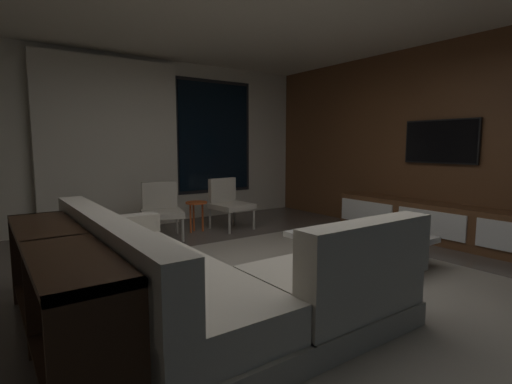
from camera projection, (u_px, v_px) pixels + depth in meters
The scene contains 13 objects.
floor at pixel (284, 288), 3.55m from camera, with size 9.20×9.20×0.00m, color #564C44.
back_wall_with_window at pixel (140, 143), 6.27m from camera, with size 6.60×0.30×2.70m.
media_wall at pixel (463, 141), 5.15m from camera, with size 0.12×7.80×2.70m.
area_rug at pixel (320, 283), 3.67m from camera, with size 3.20×3.80×0.01m, color gray.
sectional_couch at pixel (200, 283), 2.86m from camera, with size 1.98×2.50×0.82m.
coffee_table at pixel (359, 249), 4.16m from camera, with size 1.16×1.16×0.36m.
book_stack_on_coffee_table at pixel (361, 228), 4.25m from camera, with size 0.29×0.21×0.08m.
accent_chair_near_window at pixel (228, 201), 6.07m from camera, with size 0.60×0.61×0.78m.
accent_chair_by_curtain at pixel (161, 207), 5.44m from camera, with size 0.67×0.68×0.78m.
side_stool at pixel (196, 207), 5.80m from camera, with size 0.32×0.32×0.46m.
media_console at pixel (443, 224), 5.15m from camera, with size 0.46×3.10×0.52m.
mounted_tv at pixel (440, 142), 5.29m from camera, with size 0.05×1.03×0.60m.
console_table_behind_couch at pixel (59, 289), 2.42m from camera, with size 0.40×2.10×0.74m.
Camera 1 is at (-2.19, -2.63, 1.30)m, focal length 27.20 mm.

